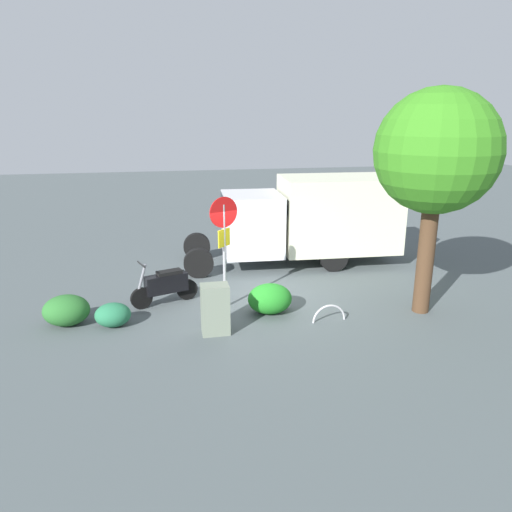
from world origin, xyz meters
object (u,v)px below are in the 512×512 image
object	(u,v)px
motorcycle	(166,285)
stop_sign	(224,235)
utility_cabinet	(215,309)
bike_rack_hoop	(329,321)
box_truck_near	(310,216)
street_tree	(437,153)

from	to	relation	value
motorcycle	stop_sign	xyz separation A→B (m)	(-1.48, 0.53, 1.38)
utility_cabinet	bike_rack_hoop	bearing A→B (deg)	-177.74
box_truck_near	street_tree	world-z (taller)	street_tree
street_tree	bike_rack_hoop	size ratio (longest dim) A/B	6.35
box_truck_near	street_tree	bearing A→B (deg)	112.36
box_truck_near	utility_cabinet	world-z (taller)	box_truck_near
stop_sign	street_tree	world-z (taller)	street_tree
stop_sign	bike_rack_hoop	distance (m)	3.29
utility_cabinet	bike_rack_hoop	xyz separation A→B (m)	(-2.74, -0.11, -0.57)
utility_cabinet	stop_sign	bearing A→B (deg)	-105.86
box_truck_near	utility_cabinet	xyz separation A→B (m)	(3.62, 4.70, -1.00)
stop_sign	bike_rack_hoop	size ratio (longest dim) A/B	3.37
motorcycle	utility_cabinet	xyz separation A→B (m)	(-1.07, 1.97, 0.05)
box_truck_near	stop_sign	bearing A→B (deg)	48.09
motorcycle	street_tree	world-z (taller)	street_tree
motorcycle	utility_cabinet	world-z (taller)	motorcycle
motorcycle	bike_rack_hoop	xyz separation A→B (m)	(-3.81, 1.86, -0.52)
box_truck_near	stop_sign	distance (m)	4.58
stop_sign	street_tree	distance (m)	5.33
box_truck_near	motorcycle	bearing A→B (deg)	32.88
motorcycle	street_tree	xyz separation A→B (m)	(-6.27, 1.71, 3.38)
box_truck_near	bike_rack_hoop	xyz separation A→B (m)	(0.88, 4.59, -1.57)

